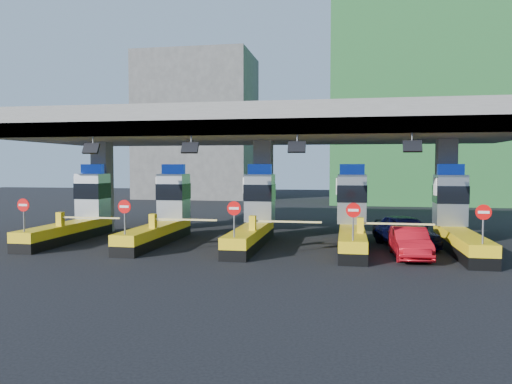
# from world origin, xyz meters

# --- Properties ---
(ground) EXTENTS (120.00, 120.00, 0.00)m
(ground) POSITION_xyz_m (0.00, 0.00, 0.00)
(ground) COLOR black
(ground) RESTS_ON ground
(toll_canopy) EXTENTS (28.00, 12.09, 7.00)m
(toll_canopy) POSITION_xyz_m (0.00, 2.87, 6.13)
(toll_canopy) COLOR slate
(toll_canopy) RESTS_ON ground
(toll_lane_far_left) EXTENTS (4.43, 8.00, 4.16)m
(toll_lane_far_left) POSITION_xyz_m (-10.00, 0.28, 1.40)
(toll_lane_far_left) COLOR black
(toll_lane_far_left) RESTS_ON ground
(toll_lane_left) EXTENTS (4.43, 8.00, 4.16)m
(toll_lane_left) POSITION_xyz_m (-5.00, 0.28, 1.40)
(toll_lane_left) COLOR black
(toll_lane_left) RESTS_ON ground
(toll_lane_center) EXTENTS (4.43, 8.00, 4.16)m
(toll_lane_center) POSITION_xyz_m (0.00, 0.28, 1.40)
(toll_lane_center) COLOR black
(toll_lane_center) RESTS_ON ground
(toll_lane_right) EXTENTS (4.43, 8.00, 4.16)m
(toll_lane_right) POSITION_xyz_m (5.00, 0.28, 1.40)
(toll_lane_right) COLOR black
(toll_lane_right) RESTS_ON ground
(toll_lane_far_right) EXTENTS (4.43, 8.00, 4.16)m
(toll_lane_far_right) POSITION_xyz_m (10.00, 0.28, 1.40)
(toll_lane_far_right) COLOR black
(toll_lane_far_right) RESTS_ON ground
(bg_building_scaffold) EXTENTS (18.00, 12.00, 28.00)m
(bg_building_scaffold) POSITION_xyz_m (12.00, 32.00, 14.00)
(bg_building_scaffold) COLOR #1E5926
(bg_building_scaffold) RESTS_ON ground
(bg_building_concrete) EXTENTS (14.00, 10.00, 18.00)m
(bg_building_concrete) POSITION_xyz_m (-14.00, 36.00, 9.00)
(bg_building_concrete) COLOR #4C4C49
(bg_building_concrete) RESTS_ON ground
(van) EXTENTS (3.36, 5.08, 1.61)m
(van) POSITION_xyz_m (7.62, 0.45, 0.80)
(van) COLOR black
(van) RESTS_ON ground
(red_car) EXTENTS (1.57, 4.14, 1.35)m
(red_car) POSITION_xyz_m (7.49, -2.63, 0.67)
(red_car) COLOR red
(red_car) RESTS_ON ground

